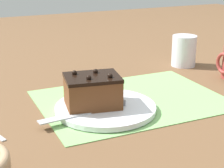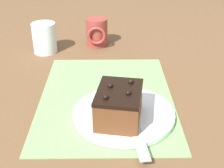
# 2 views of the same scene
# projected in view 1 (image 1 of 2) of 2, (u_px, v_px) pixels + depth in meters

# --- Properties ---
(ground_plane) EXTENTS (3.00, 3.00, 0.00)m
(ground_plane) POSITION_uv_depth(u_px,v_px,m) (131.00, 100.00, 0.96)
(ground_plane) COLOR brown
(placemat_woven) EXTENTS (0.46, 0.34, 0.00)m
(placemat_woven) POSITION_uv_depth(u_px,v_px,m) (131.00, 99.00, 0.95)
(placemat_woven) COLOR #7AB266
(placemat_woven) RESTS_ON ground_plane
(cake_plate) EXTENTS (0.24, 0.24, 0.01)m
(cake_plate) POSITION_uv_depth(u_px,v_px,m) (106.00, 108.00, 0.88)
(cake_plate) COLOR white
(cake_plate) RESTS_ON placemat_woven
(chocolate_cake) EXTENTS (0.14, 0.12, 0.08)m
(chocolate_cake) POSITION_uv_depth(u_px,v_px,m) (92.00, 91.00, 0.87)
(chocolate_cake) COLOR brown
(chocolate_cake) RESTS_ON cake_plate
(serving_knife) EXTENTS (0.21, 0.04, 0.01)m
(serving_knife) POSITION_uv_depth(u_px,v_px,m) (98.00, 108.00, 0.85)
(serving_knife) COLOR slate
(serving_knife) RESTS_ON cake_plate
(drinking_glass) EXTENTS (0.08, 0.08, 0.10)m
(drinking_glass) POSITION_uv_depth(u_px,v_px,m) (184.00, 51.00, 1.24)
(drinking_glass) COLOR white
(drinking_glass) RESTS_ON ground_plane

